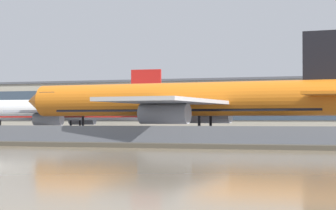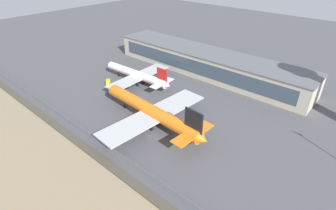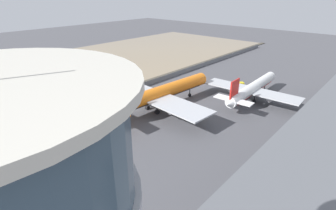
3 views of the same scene
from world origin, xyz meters
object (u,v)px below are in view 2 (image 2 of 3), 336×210
cargo_jet_orange (152,112)px  baggage_tug (166,103)px  ops_van (108,83)px  passenger_jet_white_red (137,75)px

cargo_jet_orange → baggage_tug: 17.61m
baggage_tug → cargo_jet_orange: bearing=-68.0°
baggage_tug → ops_van: ops_van is taller
passenger_jet_white_red → baggage_tug: 26.50m
cargo_jet_orange → ops_van: bearing=165.8°
cargo_jet_orange → baggage_tug: cargo_jet_orange is taller
passenger_jet_white_red → ops_van: size_ratio=8.27×
passenger_jet_white_red → baggage_tug: bearing=-13.8°
passenger_jet_white_red → baggage_tug: size_ratio=12.64×
passenger_jet_white_red → ops_van: passenger_jet_white_red is taller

